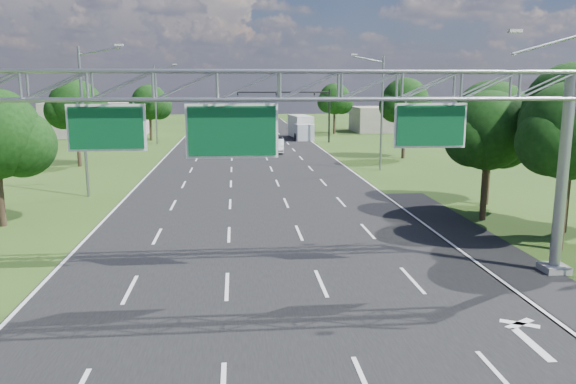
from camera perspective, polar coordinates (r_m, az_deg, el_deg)
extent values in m
plane|color=#274514|center=(39.56, -3.25, -0.16)|extent=(220.00, 220.00, 0.00)
cube|color=black|center=(39.56, -3.25, -0.16)|extent=(18.00, 180.00, 0.02)
cube|color=black|center=(26.66, 20.78, -6.28)|extent=(3.00, 30.00, 0.02)
cube|color=gray|center=(25.56, 25.40, -7.01)|extent=(1.00, 1.00, 0.30)
cylinder|color=gray|center=(24.73, 26.12, 1.53)|extent=(0.44, 0.44, 8.00)
cylinder|color=gray|center=(23.91, 24.61, 13.42)|extent=(2.54, 0.12, 0.79)
cube|color=beige|center=(23.39, 22.07, 14.92)|extent=(0.50, 0.22, 0.12)
cube|color=white|center=(21.36, -17.94, 6.23)|extent=(2.80, 0.05, 1.70)
cube|color=#084623|center=(21.30, -17.98, 6.21)|extent=(2.62, 0.05, 1.52)
cube|color=white|center=(20.86, -5.70, 6.18)|extent=(3.40, 0.05, 2.00)
cube|color=#084623|center=(20.80, -5.70, 6.17)|extent=(3.22, 0.05, 1.82)
cube|color=white|center=(22.11, 14.25, 6.56)|extent=(2.80, 0.05, 1.70)
cube|color=#084623|center=(22.06, 14.30, 6.54)|extent=(2.62, 0.05, 1.52)
cylinder|color=black|center=(74.95, 4.21, 7.71)|extent=(0.24, 0.24, 7.00)
cylinder|color=black|center=(74.09, -0.41, 10.10)|extent=(12.00, 0.18, 0.18)
imported|color=black|center=(73.83, -5.12, 9.63)|extent=(0.18, 0.22, 1.10)
imported|color=black|center=(74.02, -1.20, 9.68)|extent=(0.18, 0.22, 1.10)
imported|color=black|center=(74.55, 2.70, 9.67)|extent=(0.18, 0.22, 1.10)
cylinder|color=gray|center=(40.19, -20.06, 6.58)|extent=(0.20, 0.20, 10.00)
cylinder|color=gray|center=(39.86, -18.65, 13.41)|extent=(2.78, 0.12, 0.60)
cube|color=beige|center=(39.62, -16.80, 14.11)|extent=(0.55, 0.22, 0.12)
cylinder|color=gray|center=(74.55, -13.30, 8.59)|extent=(0.20, 0.20, 10.00)
cylinder|color=gray|center=(74.37, -12.44, 12.25)|extent=(2.78, 0.12, 0.60)
cube|color=beige|center=(74.24, -11.44, 12.60)|extent=(0.55, 0.22, 0.12)
cylinder|color=gray|center=(50.55, 9.51, 7.81)|extent=(0.20, 0.20, 10.00)
cylinder|color=gray|center=(50.21, 8.21, 13.20)|extent=(2.78, 0.12, 0.60)
cube|color=beige|center=(49.95, 6.73, 13.71)|extent=(0.55, 0.22, 0.12)
cylinder|color=#2D2116|center=(28.64, 26.10, -1.67)|extent=(0.36, 0.36, 3.74)
sphere|color=black|center=(28.15, 26.71, 5.56)|extent=(4.40, 4.40, 4.40)
sphere|color=black|center=(27.42, 25.20, 4.65)|extent=(3.08, 3.08, 3.08)
cylinder|color=#2D2116|center=(32.14, 26.43, -0.04)|extent=(0.36, 0.36, 4.18)
sphere|color=black|center=(31.71, 27.05, 7.23)|extent=(5.00, 5.00, 5.00)
sphere|color=black|center=(30.89, 25.49, 6.37)|extent=(3.50, 3.50, 3.50)
cylinder|color=#2D2116|center=(33.40, 19.30, 0.09)|extent=(0.36, 0.36, 3.30)
sphere|color=black|center=(32.98, 19.67, 5.92)|extent=(4.40, 4.40, 4.40)
sphere|color=black|center=(33.85, 21.02, 5.01)|extent=(3.30, 3.30, 3.30)
sphere|color=black|center=(32.33, 18.24, 5.14)|extent=(3.08, 3.08, 3.08)
cylinder|color=#2D2116|center=(37.80, 19.57, 1.43)|extent=(0.36, 0.36, 3.52)
sphere|color=black|center=(37.41, 19.93, 6.99)|extent=(4.80, 4.80, 4.80)
sphere|color=black|center=(38.33, 21.25, 6.08)|extent=(3.60, 3.60, 3.60)
sphere|color=black|center=(36.72, 18.55, 6.27)|extent=(3.36, 3.36, 3.36)
cylinder|color=#2D2116|center=(33.83, -27.15, -0.56)|extent=(0.36, 0.36, 3.08)
sphere|color=black|center=(33.38, -25.41, 4.42)|extent=(3.60, 3.60, 3.60)
cylinder|color=#2D2116|center=(56.05, -20.50, 4.35)|extent=(0.36, 0.36, 3.74)
sphere|color=black|center=(55.80, -20.76, 8.22)|extent=(4.80, 4.80, 4.80)
sphere|color=black|center=(55.90, -19.41, 7.69)|extent=(3.60, 3.60, 3.60)
sphere|color=black|center=(55.82, -21.88, 7.65)|extent=(3.36, 3.36, 3.36)
cylinder|color=#2D2116|center=(79.88, -13.78, 6.29)|extent=(0.36, 0.36, 3.30)
sphere|color=black|center=(79.70, -13.90, 8.85)|extent=(4.80, 4.80, 4.80)
sphere|color=black|center=(79.95, -12.98, 8.47)|extent=(3.60, 3.60, 3.60)
sphere|color=black|center=(79.58, -14.69, 8.47)|extent=(3.36, 3.36, 3.36)
cylinder|color=#2D2116|center=(59.67, 11.66, 5.27)|extent=(0.36, 0.36, 3.96)
sphere|color=black|center=(59.43, 11.81, 9.01)|extent=(4.80, 4.80, 4.80)
sphere|color=black|center=(60.20, 12.77, 8.42)|extent=(3.60, 3.60, 3.60)
sphere|color=black|center=(58.85, 10.86, 8.56)|extent=(3.36, 3.36, 3.36)
cylinder|color=#2D2116|center=(88.35, 4.73, 7.04)|extent=(0.36, 0.36, 3.52)
sphere|color=black|center=(88.19, 4.76, 9.43)|extent=(4.80, 4.80, 4.80)
sphere|color=black|center=(88.82, 5.48, 9.04)|extent=(3.60, 3.60, 3.60)
sphere|color=black|center=(87.72, 4.09, 9.12)|extent=(3.36, 3.36, 3.36)
cube|color=gray|center=(89.37, -18.82, 7.02)|extent=(14.00, 10.00, 5.00)
cube|color=gray|center=(94.45, 10.33, 7.29)|extent=(12.00, 9.00, 4.00)
imported|color=silver|center=(73.34, -5.17, 5.35)|extent=(1.72, 4.11, 1.19)
imported|color=black|center=(70.66, -1.54, 5.18)|extent=(2.20, 4.30, 1.16)
imported|color=black|center=(73.05, -6.54, 5.35)|extent=(1.76, 3.93, 1.31)
imported|color=#BBBBBB|center=(63.43, -1.15, 4.68)|extent=(1.91, 4.63, 1.49)
cube|color=silver|center=(81.57, 1.28, 6.71)|extent=(3.20, 6.39, 3.06)
cube|color=silver|center=(77.36, 1.64, 6.07)|extent=(2.61, 2.52, 2.25)
cylinder|color=black|center=(77.49, 0.80, 5.63)|extent=(0.36, 1.02, 1.02)
cylinder|color=black|center=(77.76, 2.45, 5.63)|extent=(0.36, 1.02, 1.02)
cylinder|color=black|center=(83.57, 0.34, 6.00)|extent=(0.36, 1.02, 1.02)
cylinder|color=black|center=(83.82, 1.88, 6.01)|extent=(0.36, 1.02, 1.02)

